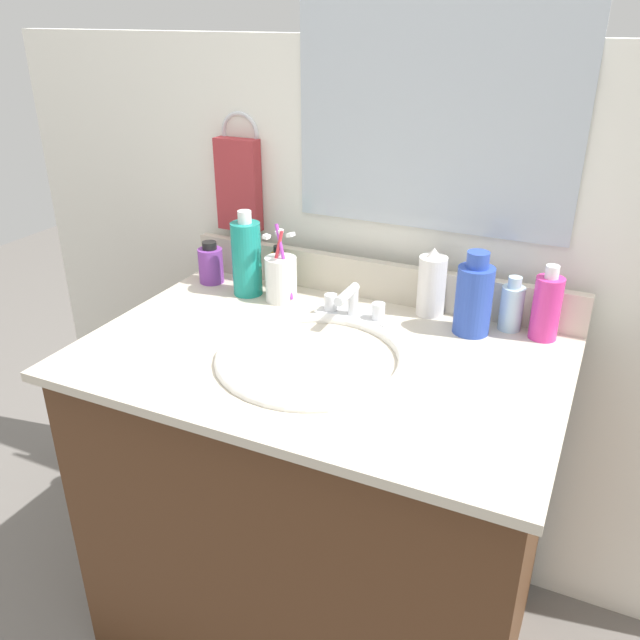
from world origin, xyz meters
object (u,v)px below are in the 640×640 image
bottle_soap_pink (547,307)px  bottle_shampoo_blue (474,297)px  bottle_cream_purple (211,264)px  cup_white_ceramic (281,278)px  bottle_oil_amber (278,268)px  bottle_lotion_white (432,285)px  bottle_gel_clear (512,306)px  faucet (353,308)px  bottle_mouthwash_teal (247,258)px  hand_towel (239,185)px

bottle_soap_pink → bottle_shampoo_blue: size_ratio=0.89×
bottle_cream_purple → bottle_soap_pink: bottle_soap_pink is taller
bottle_shampoo_blue → cup_white_ceramic: bearing=-177.2°
bottle_oil_amber → bottle_cream_purple: (-0.15, -0.06, 0.00)m
bottle_lotion_white → cup_white_ceramic: size_ratio=0.84×
bottle_soap_pink → bottle_gel_clear: 0.07m
bottle_oil_amber → cup_white_ceramic: cup_white_ceramic is taller
faucet → bottle_lotion_white: bearing=36.6°
bottle_mouthwash_teal → bottle_shampoo_blue: size_ratio=1.14×
bottle_mouthwash_teal → bottle_lotion_white: bearing=9.6°
faucet → bottle_shampoo_blue: bearing=12.2°
faucet → bottle_mouthwash_teal: (-0.28, 0.03, 0.06)m
bottle_mouthwash_teal → bottle_shampoo_blue: 0.52m
bottle_soap_pink → hand_towel: bearing=175.0°
bottle_oil_amber → bottle_gel_clear: bottle_gel_clear is taller
bottle_lotion_white → bottle_shampoo_blue: (0.10, -0.05, 0.01)m
hand_towel → faucet: hand_towel is taller
bottle_cream_purple → faucet: bearing=-8.1°
bottle_mouthwash_teal → faucet: bearing=-6.6°
faucet → bottle_soap_pink: (0.38, 0.09, 0.04)m
hand_towel → bottle_soap_pink: 0.76m
bottle_soap_pink → faucet: bearing=-166.8°
bottle_lotion_white → bottle_soap_pink: (0.24, -0.01, -0.00)m
faucet → bottle_mouthwash_teal: 0.29m
bottle_mouthwash_teal → bottle_lotion_white: (0.42, 0.07, -0.02)m
bottle_soap_pink → bottle_gel_clear: (-0.07, 0.01, -0.02)m
bottle_cream_purple → bottle_oil_amber: bearing=20.1°
bottle_oil_amber → bottle_shampoo_blue: size_ratio=0.56×
bottle_cream_purple → bottle_soap_pink: (0.78, 0.03, 0.02)m
faucet → bottle_cream_purple: bearing=171.9°
bottle_gel_clear → cup_white_ceramic: (-0.50, -0.07, 0.00)m
bottle_mouthwash_teal → bottle_oil_amber: 0.10m
bottle_cream_purple → bottle_mouthwash_teal: bearing=-11.6°
faucet → bottle_cream_purple: bottle_cream_purple is taller
bottle_oil_amber → bottle_soap_pink: size_ratio=0.63×
bottle_shampoo_blue → faucet: bearing=-167.8°
bottle_gel_clear → cup_white_ceramic: 0.51m
cup_white_ceramic → bottle_gel_clear: bearing=8.0°
bottle_oil_amber → faucet: bearing=-25.0°
bottle_lotion_white → bottle_cream_purple: size_ratio=1.48×
bottle_oil_amber → bottle_mouthwash_teal: bearing=-114.9°
bottle_oil_amber → bottle_gel_clear: size_ratio=0.84×
faucet → bottle_lotion_white: bottle_lotion_white is taller
faucet → bottle_soap_pink: bottle_soap_pink is taller
bottle_gel_clear → hand_towel: bearing=175.5°
faucet → bottle_oil_amber: bearing=155.0°
bottle_shampoo_blue → bottle_gel_clear: bearing=35.4°
bottle_oil_amber → bottle_soap_pink: bearing=-2.2°
bottle_oil_amber → bottle_cream_purple: bottle_cream_purple is taller
bottle_shampoo_blue → bottle_oil_amber: bearing=172.8°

